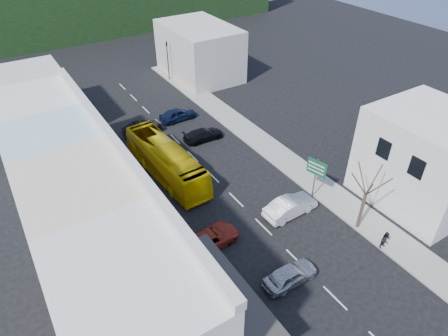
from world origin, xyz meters
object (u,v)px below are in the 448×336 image
Objects in this scene: car_white at (290,207)px; pedestrian_right at (386,239)px; direction_sign at (315,179)px; pedestrian_left at (162,227)px; traffic_signal at (168,61)px; car_red at (210,238)px; bus at (166,161)px; street_tree at (366,195)px; car_silver at (290,275)px.

pedestrian_right reaches higher than car_white.
pedestrian_left is at bearing 153.80° from direction_sign.
traffic_signal is at bearing -8.78° from car_white.
traffic_signal is (10.97, 29.97, 2.06)m from car_red.
bus is 1.67× the size of street_tree.
direction_sign reaches higher than car_white.
pedestrian_right reaches higher than car_red.
street_tree is 34.68m from traffic_signal.
bus is at bearing -11.53° from car_red.
car_silver is 0.96× the size of car_red.
car_red is at bearing 83.94° from car_white.
pedestrian_right is at bearing -101.01° from direction_sign.
traffic_signal is at bearing -48.36° from pedestrian_left.
pedestrian_left reaches higher than car_red.
direction_sign is at bearing -51.97° from car_silver.
street_tree is at bearing -98.90° from direction_sign.
bus reaches higher than pedestrian_right.
traffic_signal is (0.58, 29.90, 0.73)m from direction_sign.
traffic_signal is (8.12, 35.90, 2.06)m from car_silver.
pedestrian_right is at bearing -147.83° from pedestrian_left.
street_tree is (8.04, 1.22, 2.76)m from car_silver.
car_red is 31.98m from traffic_signal.
pedestrian_left is (-5.63, 8.63, 0.30)m from car_silver.
pedestrian_left reaches higher than car_white.
bus is 2.52× the size of car_red.
pedestrian_left is 15.74m from street_tree.
direction_sign is at bearing 64.07° from traffic_signal.
pedestrian_left is 0.42× the size of direction_sign.
car_red is 10.48m from direction_sign.
car_red is 2.71× the size of pedestrian_left.
bus is 17.73m from street_tree.
traffic_signal is (0.08, 34.67, -0.70)m from street_tree.
direction_sign is at bearing -49.98° from bus.
car_white is (6.30, -10.45, -0.85)m from bus.
pedestrian_right is 0.42× the size of direction_sign.
direction_sign is at bearing 94.26° from pedestrian_right.
direction_sign is at bearing 95.98° from street_tree.
direction_sign is (13.17, -2.64, 1.03)m from pedestrian_left.
bus is 6.82× the size of pedestrian_right.
pedestrian_right is (10.89, -7.31, 0.30)m from car_red.
car_silver is 0.64× the size of street_tree.
pedestrian_left is 16.95m from pedestrian_right.
car_red is 0.66× the size of street_tree.
street_tree reaches higher than traffic_signal.
car_silver and car_white have the same top height.
direction_sign reaches higher than car_red.
car_red is at bearing -99.53° from bus.
street_tree reaches higher than pedestrian_right.
street_tree is at bearing -81.79° from car_silver.
car_silver is at bearing 52.43° from traffic_signal.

